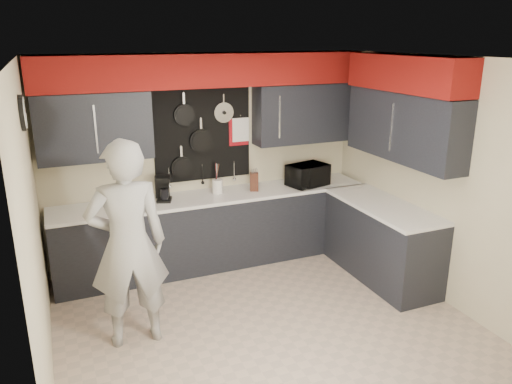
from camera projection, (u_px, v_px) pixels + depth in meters
name	position (u px, v px, depth m)	size (l,w,h in m)	color
ground	(262.00, 319.00, 5.12)	(4.00, 4.00, 0.00)	tan
back_wall_assembly	(210.00, 104.00, 5.93)	(4.00, 0.36, 2.60)	beige
right_wall_assembly	(408.00, 116.00, 5.46)	(0.36, 3.50, 2.60)	beige
left_wall_assembly	(34.00, 225.00, 4.00)	(0.05, 3.50, 2.60)	beige
base_cabinets	(262.00, 233.00, 6.16)	(3.95, 2.20, 0.92)	black
microwave	(308.00, 175.00, 6.46)	(0.50, 0.34, 0.28)	black
knife_block	(254.00, 182.00, 6.25)	(0.10, 0.10, 0.23)	#3A1A12
utensil_crock	(217.00, 186.00, 6.17)	(0.13, 0.13, 0.17)	white
coffee_maker	(163.00, 188.00, 5.87)	(0.22, 0.25, 0.30)	black
person	(128.00, 245.00, 4.49)	(0.72, 0.47, 1.96)	#A6A6A3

